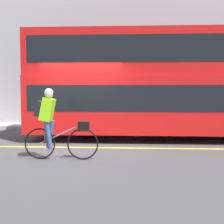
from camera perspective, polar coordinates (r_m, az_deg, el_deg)
The scene contains 7 objects.
ground_plane at distance 8.84m, azimuth -6.61°, elevation -6.82°, with size 80.00×80.00×0.00m, color #424244.
road_center_line at distance 9.12m, azimuth -6.28°, elevation -6.45°, with size 50.00×0.14×0.01m, color yellow.
sidewalk_curb at distance 13.59m, azimuth -3.04°, elevation -2.60°, with size 60.00×1.69×0.15m.
building_facade at distance 14.81m, azimuth -2.67°, elevation 16.29°, with size 60.00×0.30×9.57m.
bus at distance 10.76m, azimuth 11.92°, elevation 5.67°, with size 9.90×2.54×3.57m.
cyclist_on_bike at distance 7.58m, azimuth -10.67°, elevation -1.75°, with size 1.79×0.32×1.71m.
trash_bin at distance 13.67m, azimuth 15.44°, elevation -0.65°, with size 0.47×0.47×0.83m.
Camera 1 is at (1.52, -8.54, 1.69)m, focal length 50.00 mm.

